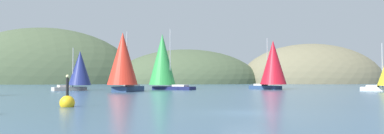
{
  "coord_description": "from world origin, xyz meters",
  "views": [
    {
      "loc": [
        -4.82,
        -22.07,
        2.09
      ],
      "look_at": [
        0.0,
        40.23,
        4.09
      ],
      "focal_mm": 34.33,
      "sensor_mm": 36.0,
      "label": 1
    }
  ],
  "objects_px": {
    "sailboat_crimson_sail": "(273,64)",
    "channel_buoy": "(67,102)",
    "sailboat_navy_sail": "(79,69)",
    "sailboat_scarlet_sail": "(123,61)",
    "sailboat_green_sail": "(163,61)"
  },
  "relations": [
    {
      "from": "sailboat_scarlet_sail",
      "to": "sailboat_crimson_sail",
      "type": "relative_size",
      "value": 0.96
    },
    {
      "from": "sailboat_navy_sail",
      "to": "channel_buoy",
      "type": "bearing_deg",
      "value": -78.48
    },
    {
      "from": "sailboat_scarlet_sail",
      "to": "sailboat_navy_sail",
      "type": "distance_m",
      "value": 12.0
    },
    {
      "from": "sailboat_scarlet_sail",
      "to": "sailboat_crimson_sail",
      "type": "height_order",
      "value": "sailboat_crimson_sail"
    },
    {
      "from": "sailboat_green_sail",
      "to": "channel_buoy",
      "type": "relative_size",
      "value": 4.41
    },
    {
      "from": "sailboat_green_sail",
      "to": "sailboat_scarlet_sail",
      "type": "distance_m",
      "value": 13.69
    },
    {
      "from": "sailboat_crimson_sail",
      "to": "sailboat_navy_sail",
      "type": "bearing_deg",
      "value": -175.21
    },
    {
      "from": "sailboat_green_sail",
      "to": "sailboat_scarlet_sail",
      "type": "relative_size",
      "value": 1.18
    },
    {
      "from": "sailboat_scarlet_sail",
      "to": "sailboat_crimson_sail",
      "type": "distance_m",
      "value": 29.95
    },
    {
      "from": "channel_buoy",
      "to": "sailboat_scarlet_sail",
      "type": "bearing_deg",
      "value": 88.82
    },
    {
      "from": "sailboat_navy_sail",
      "to": "channel_buoy",
      "type": "relative_size",
      "value": 2.88
    },
    {
      "from": "sailboat_crimson_sail",
      "to": "channel_buoy",
      "type": "relative_size",
      "value": 3.86
    },
    {
      "from": "sailboat_crimson_sail",
      "to": "sailboat_navy_sail",
      "type": "relative_size",
      "value": 1.34
    },
    {
      "from": "sailboat_crimson_sail",
      "to": "channel_buoy",
      "type": "bearing_deg",
      "value": -123.71
    },
    {
      "from": "sailboat_scarlet_sail",
      "to": "sailboat_crimson_sail",
      "type": "xyz_separation_m",
      "value": [
        27.76,
        11.24,
        0.14
      ]
    }
  ]
}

